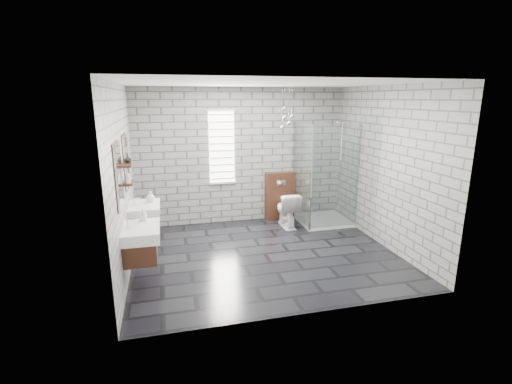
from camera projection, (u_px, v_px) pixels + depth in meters
name	position (u px, v px, depth m)	size (l,w,h in m)	color
floor	(265.00, 254.00, 6.10)	(4.20, 3.60, 0.02)	black
ceiling	(266.00, 83.00, 5.43)	(4.20, 3.60, 0.02)	white
wall_back	(241.00, 156.00, 7.47)	(4.20, 0.02, 2.70)	gray
wall_front	(309.00, 205.00, 4.06)	(4.20, 0.02, 2.70)	gray
wall_left	(123.00, 181.00, 5.27)	(0.02, 3.60, 2.70)	gray
wall_right	(385.00, 167.00, 6.26)	(0.02, 3.60, 2.70)	gray
vanity_left	(138.00, 234.00, 4.88)	(0.47, 0.70, 1.57)	#452415
vanity_right	(142.00, 210.00, 5.90)	(0.47, 0.70, 1.57)	#452415
shelf_lower	(128.00, 183.00, 5.25)	(0.14, 0.30, 0.03)	#452415
shelf_upper	(127.00, 165.00, 5.19)	(0.14, 0.30, 0.03)	#452415
window	(222.00, 147.00, 7.30)	(0.56, 0.05, 1.48)	white
cistern_panel	(280.00, 196.00, 7.76)	(0.60, 0.20, 1.00)	#452415
flush_plate	(281.00, 183.00, 7.59)	(0.18, 0.01, 0.12)	silver
shower_enclosure	(321.00, 200.00, 7.44)	(1.00, 1.00, 2.03)	white
pendant_cluster	(286.00, 118.00, 7.05)	(0.28, 0.26, 0.79)	silver
toilet	(287.00, 209.00, 7.34)	(0.39, 0.68, 0.70)	white
soap_bottle_a	(143.00, 214.00, 5.08)	(0.08, 0.08, 0.18)	#B2B2B2
soap_bottle_b	(150.00, 197.00, 6.01)	(0.14, 0.14, 0.17)	#B2B2B2
soap_bottle_c	(128.00, 177.00, 5.13)	(0.07, 0.07, 0.18)	#B2B2B2
vase	(128.00, 159.00, 5.28)	(0.10, 0.10, 0.11)	#B2B2B2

